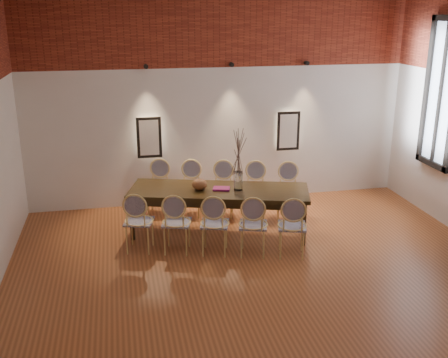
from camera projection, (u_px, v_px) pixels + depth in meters
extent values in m
cube|color=#9C542B|center=(272.00, 292.00, 6.81)|extent=(7.00, 7.00, 0.02)
cube|color=silver|center=(219.00, 95.00, 9.49)|extent=(7.00, 0.10, 4.00)
cube|color=maroon|center=(220.00, 23.00, 9.04)|extent=(7.00, 0.02, 1.50)
cube|color=#FFEAC6|center=(149.00, 137.00, 9.36)|extent=(0.36, 0.06, 0.66)
cube|color=#FFEAC6|center=(288.00, 131.00, 9.86)|extent=(0.36, 0.06, 0.66)
cylinder|color=black|center=(146.00, 66.00, 8.95)|extent=(0.08, 0.10, 0.08)
cylinder|color=black|center=(231.00, 65.00, 9.24)|extent=(0.08, 0.10, 0.08)
cylinder|color=black|center=(307.00, 63.00, 9.51)|extent=(0.08, 0.10, 0.08)
cube|color=silver|center=(442.00, 94.00, 8.67)|extent=(0.02, 0.78, 2.38)
cube|color=black|center=(441.00, 94.00, 8.66)|extent=(0.08, 0.90, 2.50)
cube|color=black|center=(441.00, 94.00, 8.66)|extent=(0.06, 0.06, 2.40)
cube|color=#30210C|center=(219.00, 211.00, 8.46)|extent=(2.98, 1.67, 0.75)
cylinder|color=silver|center=(238.00, 181.00, 8.28)|extent=(0.14, 0.14, 0.30)
ellipsoid|color=brown|center=(200.00, 184.00, 8.29)|extent=(0.24, 0.24, 0.18)
cube|color=#7C1253|center=(221.00, 189.00, 8.33)|extent=(0.30, 0.25, 0.03)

